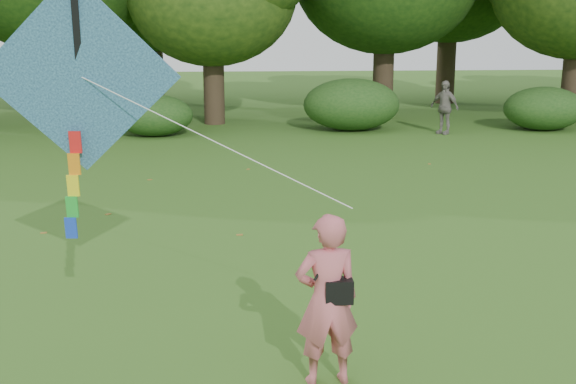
{
  "coord_description": "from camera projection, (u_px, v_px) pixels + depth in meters",
  "views": [
    {
      "loc": [
        -1.32,
        -8.0,
        3.88
      ],
      "look_at": [
        -0.54,
        2.0,
        1.5
      ],
      "focal_mm": 45.0,
      "sensor_mm": 36.0,
      "label": 1
    }
  ],
  "objects": [
    {
      "name": "bystander_right",
      "position": [
        444.0,
        107.0,
        25.28
      ],
      "size": [
        1.07,
        1.12,
        1.87
      ],
      "primitive_type": "imported",
      "rotation": [
        0.0,
        0.0,
        -0.84
      ],
      "color": "gray",
      "rests_on": "ground"
    },
    {
      "name": "fallen_leaves",
      "position": [
        299.0,
        238.0,
        13.2
      ],
      "size": [
        10.37,
        14.5,
        0.01
      ],
      "color": "olive",
      "rests_on": "ground"
    },
    {
      "name": "ground",
      "position": [
        345.0,
        349.0,
        8.76
      ],
      "size": [
        100.0,
        100.0,
        0.0
      ],
      "primitive_type": "plane",
      "color": "#265114",
      "rests_on": "ground"
    },
    {
      "name": "shrub_band",
      "position": [
        249.0,
        109.0,
        25.58
      ],
      "size": [
        39.15,
        3.22,
        1.88
      ],
      "color": "#264919",
      "rests_on": "ground"
    },
    {
      "name": "crossbody_bag",
      "position": [
        338.0,
        290.0,
        7.69
      ],
      "size": [
        0.43,
        0.2,
        0.74
      ],
      "color": "black",
      "rests_on": "ground"
    },
    {
      "name": "flying_kite",
      "position": [
        80.0,
        80.0,
        8.23
      ],
      "size": [
        4.12,
        1.63,
        3.07
      ],
      "color": "#285CB1",
      "rests_on": "ground"
    },
    {
      "name": "man_kite_flyer",
      "position": [
        327.0,
        300.0,
        7.74
      ],
      "size": [
        0.75,
        0.54,
        1.92
      ],
      "primitive_type": "imported",
      "rotation": [
        0.0,
        0.0,
        3.26
      ],
      "color": "#C65D66",
      "rests_on": "ground"
    }
  ]
}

